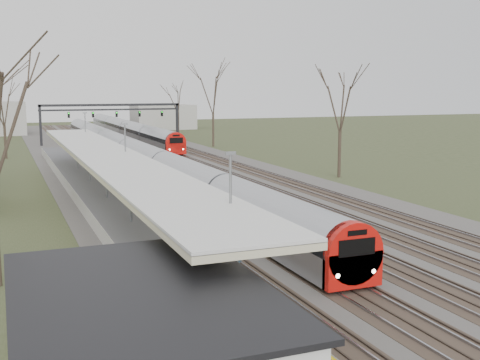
% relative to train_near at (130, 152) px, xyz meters
% --- Properties ---
extents(track_bed, '(24.00, 160.00, 0.22)m').
position_rel_train_near_xyz_m(track_bed, '(2.76, -3.27, -1.42)').
color(track_bed, '#474442').
rests_on(track_bed, ground).
extents(platform, '(3.50, 69.00, 1.00)m').
position_rel_train_near_xyz_m(platform, '(-6.55, -20.77, -0.98)').
color(platform, '#9E9B93').
rests_on(platform, ground).
extents(canopy, '(4.10, 50.00, 3.11)m').
position_rel_train_near_xyz_m(canopy, '(-6.55, -25.29, 2.45)').
color(canopy, slate).
rests_on(canopy, platform).
extents(station_building, '(6.00, 9.00, 3.20)m').
position_rel_train_near_xyz_m(station_building, '(-10.00, -50.27, 0.12)').
color(station_building, silver).
rests_on(station_building, ground).
extents(signal_gantry, '(21.00, 0.59, 6.08)m').
position_rel_train_near_xyz_m(signal_gantry, '(2.79, 26.72, 3.43)').
color(signal_gantry, black).
rests_on(signal_gantry, ground).
extents(tree_east_far, '(5.00, 5.00, 10.30)m').
position_rel_train_near_xyz_m(tree_east_far, '(16.50, -16.27, 5.81)').
color(tree_east_far, '#2D231C').
rests_on(tree_east_far, ground).
extents(train_near, '(2.62, 90.21, 3.05)m').
position_rel_train_near_xyz_m(train_near, '(0.00, 0.00, 0.00)').
color(train_near, '#A0A3AA').
rests_on(train_near, ground).
extents(train_far, '(2.62, 60.21, 3.05)m').
position_rel_train_near_xyz_m(train_far, '(7.00, 36.12, 0.00)').
color(train_far, '#A0A3AA').
rests_on(train_far, ground).
extents(passenger, '(0.67, 0.82, 1.93)m').
position_rel_train_near_xyz_m(passenger, '(-6.11, -47.21, 0.49)').
color(passenger, '#2F465C').
rests_on(passenger, platform).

